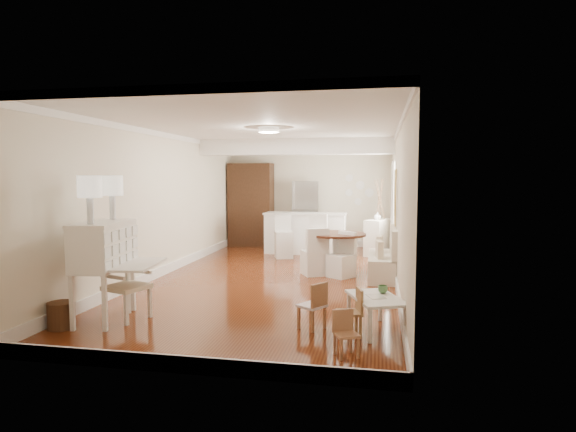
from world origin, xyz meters
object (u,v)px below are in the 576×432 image
(gustavian_armchair, at_px, (127,286))
(kids_table, at_px, (376,314))
(bar_stool_left, at_px, (284,237))
(kids_chair_a, at_px, (349,312))
(dining_table, at_px, (336,253))
(pantry_cabinet, at_px, (251,205))
(secretary_bureau, at_px, (104,271))
(breakfast_counter, at_px, (305,233))
(kids_chair_c, at_px, (346,334))
(wicker_basket, at_px, (61,315))
(slip_chair_far, at_px, (314,251))
(sideboard, at_px, (379,237))
(fridge, at_px, (318,215))
(kids_chair_b, at_px, (312,305))
(slip_chair_near, at_px, (341,255))
(bar_stool_right, at_px, (316,237))

(gustavian_armchair, distance_m, kids_table, 3.33)
(bar_stool_left, bearing_deg, kids_chair_a, -89.58)
(dining_table, relative_size, pantry_cabinet, 0.51)
(secretary_bureau, distance_m, breakfast_counter, 6.37)
(kids_chair_c, distance_m, breakfast_counter, 7.00)
(wicker_basket, bearing_deg, slip_chair_far, 55.32)
(wicker_basket, height_order, kids_table, kids_table)
(kids_chair_c, xyz_separation_m, sideboard, (0.33, 6.92, 0.19))
(bar_stool_left, relative_size, sideboard, 1.09)
(dining_table, distance_m, slip_chair_far, 0.48)
(kids_chair_c, distance_m, fridge, 8.02)
(wicker_basket, distance_m, kids_chair_b, 3.21)
(breakfast_counter, bearing_deg, dining_table, -67.13)
(kids_chair_b, relative_size, dining_table, 0.52)
(kids_chair_a, xyz_separation_m, dining_table, (-0.50, 3.80, 0.11))
(kids_table, bearing_deg, gustavian_armchair, -178.18)
(kids_chair_b, distance_m, slip_chair_near, 3.23)
(slip_chair_near, relative_size, fridge, 0.48)
(slip_chair_far, height_order, pantry_cabinet, pantry_cabinet)
(kids_chair_b, bearing_deg, secretary_bureau, -52.98)
(slip_chair_near, xyz_separation_m, bar_stool_left, (-1.52, 1.96, 0.07))
(dining_table, relative_size, bar_stool_left, 1.17)
(kids_chair_c, height_order, bar_stool_right, bar_stool_right)
(slip_chair_near, relative_size, bar_stool_right, 0.83)
(wicker_basket, height_order, fridge, fridge)
(kids_table, bearing_deg, secretary_bureau, -176.83)
(fridge, bearing_deg, secretary_bureau, -105.61)
(kids_chair_b, distance_m, pantry_cabinet, 7.58)
(dining_table, xyz_separation_m, breakfast_counter, (-0.99, 2.34, 0.11))
(breakfast_counter, bearing_deg, slip_chair_far, -77.35)
(wicker_basket, bearing_deg, fridge, 72.80)
(kids_chair_a, xyz_separation_m, sideboard, (0.34, 6.23, 0.15))
(kids_table, height_order, kids_chair_b, kids_chair_b)
(kids_table, relative_size, sideboard, 0.95)
(kids_chair_c, bearing_deg, dining_table, 70.14)
(slip_chair_near, bearing_deg, breakfast_counter, 149.15)
(fridge, bearing_deg, kids_chair_a, -79.86)
(gustavian_armchair, bearing_deg, sideboard, -10.03)
(breakfast_counter, relative_size, bar_stool_right, 1.94)
(pantry_cabinet, bearing_deg, slip_chair_far, -58.15)
(wicker_basket, height_order, bar_stool_left, bar_stool_left)
(secretary_bureau, relative_size, gustavian_armchair, 1.45)
(kids_table, relative_size, breakfast_counter, 0.43)
(dining_table, xyz_separation_m, bar_stool_left, (-1.39, 1.58, 0.10))
(kids_chair_b, height_order, slip_chair_near, slip_chair_near)
(bar_stool_left, bearing_deg, breakfast_counter, 43.40)
(secretary_bureau, relative_size, wicker_basket, 3.97)
(kids_chair_b, relative_size, breakfast_counter, 0.30)
(slip_chair_near, xyz_separation_m, pantry_cabinet, (-2.82, 3.80, 0.71))
(wicker_basket, bearing_deg, sideboard, 59.00)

